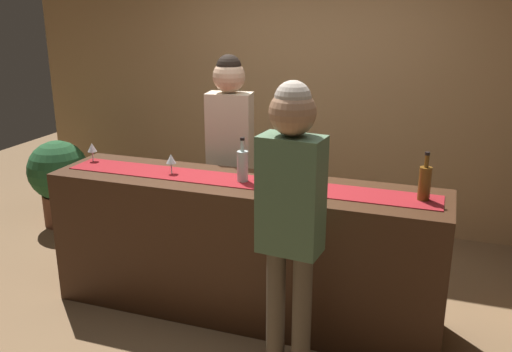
{
  "coord_description": "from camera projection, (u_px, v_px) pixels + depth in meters",
  "views": [
    {
      "loc": [
        1.25,
        -3.27,
        2.13
      ],
      "look_at": [
        0.09,
        0.0,
        1.03
      ],
      "focal_mm": 38.72,
      "sensor_mm": 36.0,
      "label": 1
    }
  ],
  "objects": [
    {
      "name": "potted_plant_tall",
      "position": [
        59.0,
        177.0,
        5.39
      ],
      "size": [
        0.58,
        0.58,
        0.85
      ],
      "color": "brown",
      "rests_on": "ground"
    },
    {
      "name": "wine_glass_near_customer",
      "position": [
        171.0,
        160.0,
        3.81
      ],
      "size": [
        0.07,
        0.07,
        0.14
      ],
      "color": "silver",
      "rests_on": "bar_counter"
    },
    {
      "name": "bar_counter",
      "position": [
        243.0,
        249.0,
        3.83
      ],
      "size": [
        2.7,
        0.6,
        0.98
      ],
      "primitive_type": "cube",
      "color": "#3D2314",
      "rests_on": "ground"
    },
    {
      "name": "wine_bottle_clear",
      "position": [
        243.0,
        166.0,
        3.64
      ],
      "size": [
        0.07,
        0.07,
        0.3
      ],
      "color": "#B2C6C1",
      "rests_on": "bar_counter"
    },
    {
      "name": "counter_runner_cloth",
      "position": [
        243.0,
        181.0,
        3.68
      ],
      "size": [
        2.56,
        0.28,
        0.01
      ],
      "primitive_type": "cube",
      "color": "maroon",
      "rests_on": "bar_counter"
    },
    {
      "name": "ground_plane",
      "position": [
        244.0,
        311.0,
        3.98
      ],
      "size": [
        10.0,
        10.0,
        0.0
      ],
      "primitive_type": "plane",
      "color": "brown"
    },
    {
      "name": "back_wall",
      "position": [
        313.0,
        76.0,
        5.24
      ],
      "size": [
        6.0,
        0.12,
        2.9
      ],
      "primitive_type": "cube",
      "color": "tan",
      "rests_on": "ground"
    },
    {
      "name": "wine_bottle_amber",
      "position": [
        425.0,
        183.0,
        3.3
      ],
      "size": [
        0.07,
        0.07,
        0.3
      ],
      "color": "brown",
      "rests_on": "bar_counter"
    },
    {
      "name": "bartender",
      "position": [
        230.0,
        141.0,
        4.27
      ],
      "size": [
        0.36,
        0.25,
        1.76
      ],
      "rotation": [
        0.0,
        0.0,
        3.28
      ],
      "color": "#26262B",
      "rests_on": "ground"
    },
    {
      "name": "wine_glass_mid_counter",
      "position": [
        92.0,
        148.0,
        4.1
      ],
      "size": [
        0.07,
        0.07,
        0.14
      ],
      "color": "silver",
      "rests_on": "bar_counter"
    },
    {
      "name": "customer_sipping",
      "position": [
        291.0,
        204.0,
        2.95
      ],
      "size": [
        0.36,
        0.25,
        1.75
      ],
      "rotation": [
        0.0,
        0.0,
        -0.1
      ],
      "color": "brown",
      "rests_on": "ground"
    }
  ]
}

